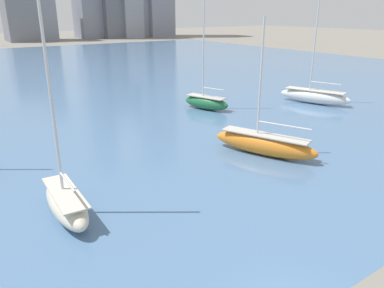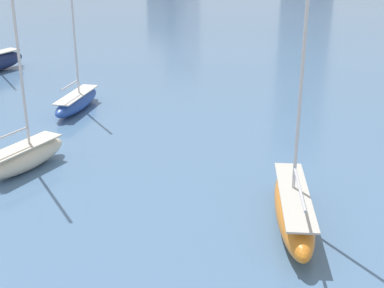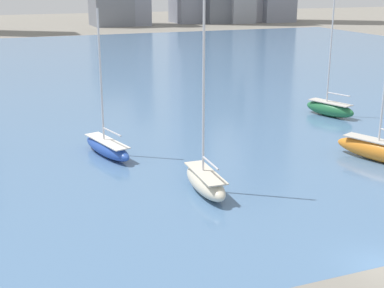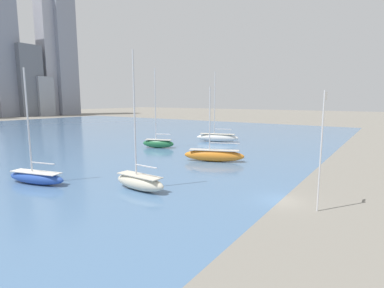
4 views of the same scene
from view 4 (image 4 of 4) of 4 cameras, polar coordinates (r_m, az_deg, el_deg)
The scene contains 7 objects.
ground_plane at distance 31.15m, azimuth 16.51°, elevation -10.27°, with size 500.00×500.00×0.00m, color gray.
flag_pole at distance 28.13m, azimuth 23.42°, elevation -0.48°, with size 1.24×0.14×10.62m.
sailboat_white at distance 70.04m, azimuth 4.85°, elevation 1.30°, with size 5.09×9.91×16.03m.
sailboat_green at distance 61.51m, azimuth -6.45°, elevation 0.26°, with size 3.94×6.87×15.87m.
sailboat_blue at distance 39.67m, azimuth -27.55°, elevation -5.52°, with size 3.70×8.03×13.37m.
sailboat_cream at distance 33.38m, azimuth -9.95°, elevation -6.95°, with size 2.13×6.83×14.97m.
sailboat_orange at distance 47.85m, azimuth 4.20°, elevation -2.11°, with size 5.38×9.59×11.77m.
Camera 4 is at (-28.31, -8.49, 9.86)m, focal length 28.00 mm.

